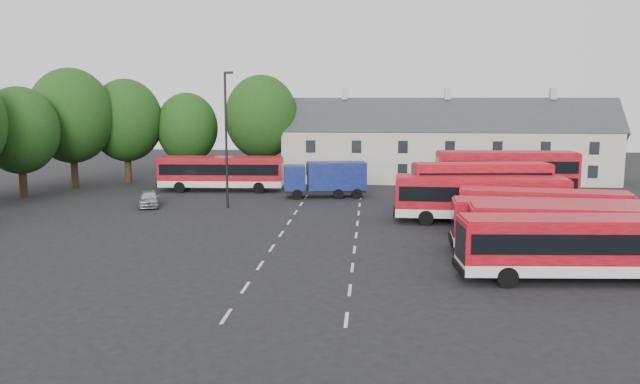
{
  "coord_description": "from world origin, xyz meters",
  "views": [
    {
      "loc": [
        5.93,
        -38.41,
        8.95
      ],
      "look_at": [
        2.24,
        6.42,
        2.2
      ],
      "focal_mm": 35.0,
      "sensor_mm": 36.0,
      "label": 1
    }
  ],
  "objects_px": {
    "silver_car": "(149,199)",
    "lamppost": "(226,136)",
    "box_truck": "(326,178)",
    "bus_row_a": "(576,243)",
    "bus_dd_south": "(481,187)"
  },
  "relations": [
    {
      "from": "bus_dd_south",
      "to": "lamppost",
      "type": "relative_size",
      "value": 0.94
    },
    {
      "from": "silver_car",
      "to": "bus_row_a",
      "type": "bearing_deg",
      "value": -51.54
    },
    {
      "from": "silver_car",
      "to": "lamppost",
      "type": "height_order",
      "value": "lamppost"
    },
    {
      "from": "box_truck",
      "to": "silver_car",
      "type": "xyz_separation_m",
      "value": [
        -14.4,
        -6.16,
        -1.14
      ]
    },
    {
      "from": "box_truck",
      "to": "lamppost",
      "type": "height_order",
      "value": "lamppost"
    },
    {
      "from": "bus_dd_south",
      "to": "silver_car",
      "type": "xyz_separation_m",
      "value": [
        -26.72,
        2.84,
        -1.71
      ]
    },
    {
      "from": "bus_dd_south",
      "to": "box_truck",
      "type": "distance_m",
      "value": 15.26
    },
    {
      "from": "box_truck",
      "to": "lamppost",
      "type": "relative_size",
      "value": 0.69
    },
    {
      "from": "bus_row_a",
      "to": "bus_dd_south",
      "type": "height_order",
      "value": "bus_dd_south"
    },
    {
      "from": "lamppost",
      "to": "bus_dd_south",
      "type": "bearing_deg",
      "value": -7.93
    },
    {
      "from": "box_truck",
      "to": "lamppost",
      "type": "bearing_deg",
      "value": -150.61
    },
    {
      "from": "bus_dd_south",
      "to": "lamppost",
      "type": "bearing_deg",
      "value": 165.55
    },
    {
      "from": "bus_dd_south",
      "to": "lamppost",
      "type": "distance_m",
      "value": 20.54
    },
    {
      "from": "bus_row_a",
      "to": "bus_dd_south",
      "type": "relative_size",
      "value": 1.11
    },
    {
      "from": "silver_car",
      "to": "lamppost",
      "type": "distance_m",
      "value": 8.51
    }
  ]
}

